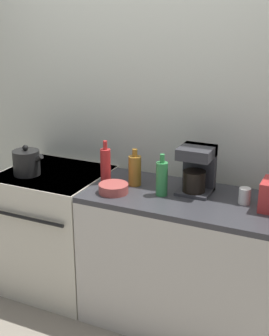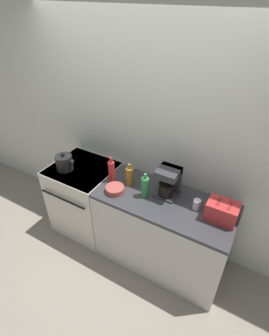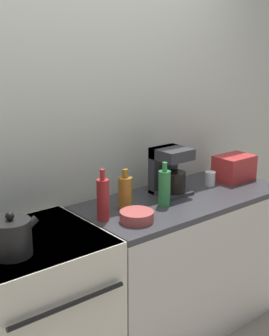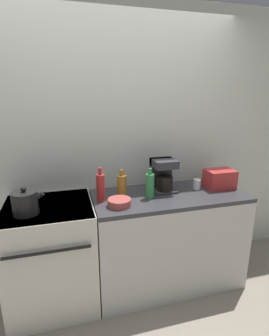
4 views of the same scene
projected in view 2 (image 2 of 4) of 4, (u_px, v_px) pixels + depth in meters
The scene contains 12 objects.
ground_plane at pixel (110, 260), 3.04m from camera, with size 12.00×12.00×0.00m, color gray.
wall_back at pixel (142, 135), 2.80m from camera, with size 8.00×0.05×2.60m.
stove at pixel (86, 197), 3.24m from camera, with size 0.71×0.70×0.91m.
counter_block at pixel (162, 232), 2.80m from camera, with size 1.37×0.62×0.91m.
kettle at pixel (64, 162), 2.91m from camera, with size 0.24×0.19×0.22m.
toaster at pixel (222, 211), 2.29m from camera, with size 0.27×0.19×0.18m.
coffee_maker at pixel (168, 181), 2.53m from camera, with size 0.21×0.22×0.30m.
bottle_red at pixel (112, 171), 2.72m from camera, with size 0.07×0.07×0.29m.
bottle_green at pixel (145, 187), 2.52m from camera, with size 0.07×0.07×0.27m.
bottle_amber at pixel (130, 176), 2.69m from camera, with size 0.08×0.08×0.25m.
cup_white at pixel (197, 204), 2.42m from camera, with size 0.07×0.07×0.10m.
bowl at pixel (115, 189), 2.62m from camera, with size 0.19×0.19×0.06m.
Camera 2 is at (1.19, -1.48, 2.62)m, focal length 28.00 mm.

